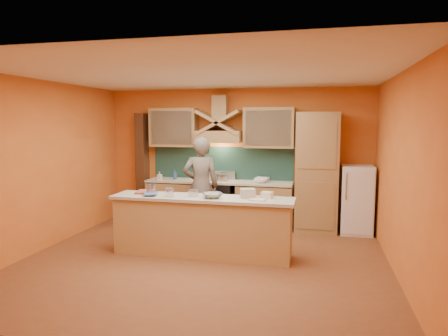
% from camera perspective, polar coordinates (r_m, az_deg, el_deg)
% --- Properties ---
extents(floor, '(5.50, 5.00, 0.01)m').
position_cam_1_polar(floor, '(6.24, -3.02, -13.22)').
color(floor, brown).
rests_on(floor, ground).
extents(ceiling, '(5.50, 5.00, 0.01)m').
position_cam_1_polar(ceiling, '(5.91, -3.19, 13.24)').
color(ceiling, white).
rests_on(ceiling, wall_back).
extents(wall_back, '(5.50, 0.02, 2.80)m').
position_cam_1_polar(wall_back, '(8.33, 1.75, 1.66)').
color(wall_back, orange).
rests_on(wall_back, floor).
extents(wall_front, '(5.50, 0.02, 2.80)m').
position_cam_1_polar(wall_front, '(3.62, -14.38, -4.97)').
color(wall_front, orange).
rests_on(wall_front, floor).
extents(wall_left, '(0.02, 5.00, 2.80)m').
position_cam_1_polar(wall_left, '(7.19, -24.63, 0.29)').
color(wall_left, orange).
rests_on(wall_left, floor).
extents(wall_right, '(0.02, 5.00, 2.80)m').
position_cam_1_polar(wall_right, '(5.78, 24.05, -1.07)').
color(wall_right, orange).
rests_on(wall_right, floor).
extents(base_cabinet_left, '(1.10, 0.60, 0.86)m').
position_cam_1_polar(base_cabinet_left, '(8.52, -6.97, -4.86)').
color(base_cabinet_left, '#A77F4C').
rests_on(base_cabinet_left, floor).
extents(base_cabinet_right, '(1.10, 0.60, 0.86)m').
position_cam_1_polar(base_cabinet_right, '(8.08, 5.84, -5.49)').
color(base_cabinet_right, '#A77F4C').
rests_on(base_cabinet_right, floor).
extents(counter_top, '(3.00, 0.62, 0.04)m').
position_cam_1_polar(counter_top, '(8.17, -0.75, -1.97)').
color(counter_top, beige).
rests_on(counter_top, base_cabinet_left).
extents(stove, '(0.60, 0.58, 0.90)m').
position_cam_1_polar(stove, '(8.24, -0.74, -5.06)').
color(stove, black).
rests_on(stove, floor).
extents(backsplash, '(3.00, 0.03, 0.70)m').
position_cam_1_polar(backsplash, '(8.40, -0.28, 0.67)').
color(backsplash, '#18362F').
rests_on(backsplash, wall_back).
extents(range_hood, '(0.92, 0.50, 0.24)m').
position_cam_1_polar(range_hood, '(8.13, -0.67, 4.51)').
color(range_hood, '#A77F4C').
rests_on(range_hood, wall_back).
extents(hood_chimney, '(0.30, 0.30, 0.50)m').
position_cam_1_polar(hood_chimney, '(8.23, -0.51, 8.57)').
color(hood_chimney, '#A77F4C').
rests_on(hood_chimney, wall_back).
extents(upper_cabinet_left, '(1.00, 0.35, 0.80)m').
position_cam_1_polar(upper_cabinet_left, '(8.49, -7.15, 5.76)').
color(upper_cabinet_left, '#A77F4C').
rests_on(upper_cabinet_left, wall_back).
extents(upper_cabinet_right, '(1.00, 0.35, 0.80)m').
position_cam_1_polar(upper_cabinet_right, '(8.02, 6.44, 5.73)').
color(upper_cabinet_right, '#A77F4C').
rests_on(upper_cabinet_right, wall_back).
extents(pantry_column, '(0.80, 0.60, 2.30)m').
position_cam_1_polar(pantry_column, '(7.89, 13.12, -0.60)').
color(pantry_column, '#A77F4C').
rests_on(pantry_column, floor).
extents(fridge, '(0.58, 0.60, 1.30)m').
position_cam_1_polar(fridge, '(8.00, 18.41, -4.30)').
color(fridge, white).
rests_on(fridge, floor).
extents(trim_column_left, '(0.20, 0.30, 2.30)m').
position_cam_1_polar(trim_column_left, '(8.86, -11.56, 0.20)').
color(trim_column_left, '#472816').
rests_on(trim_column_left, floor).
extents(island_body, '(2.80, 0.55, 0.88)m').
position_cam_1_polar(island_body, '(6.41, -3.15, -8.56)').
color(island_body, tan).
rests_on(island_body, floor).
extents(island_top, '(2.90, 0.62, 0.05)m').
position_cam_1_polar(island_top, '(6.30, -3.18, -4.34)').
color(island_top, beige).
rests_on(island_top, island_body).
extents(person, '(0.78, 0.64, 1.84)m').
position_cam_1_polar(person, '(7.54, -3.33, -2.55)').
color(person, '#70665B').
rests_on(person, floor).
extents(pot_large, '(0.29, 0.29, 0.15)m').
position_cam_1_polar(pot_large, '(8.22, -1.37, -1.38)').
color(pot_large, silver).
rests_on(pot_large, stove).
extents(pot_small, '(0.23, 0.23, 0.13)m').
position_cam_1_polar(pot_small, '(8.12, -0.19, -1.56)').
color(pot_small, '#B8B9C0').
rests_on(pot_small, stove).
extents(soap_bottle_a, '(0.09, 0.09, 0.18)m').
position_cam_1_polar(soap_bottle_a, '(8.32, -9.20, -1.12)').
color(soap_bottle_a, beige).
rests_on(soap_bottle_a, counter_top).
extents(soap_bottle_b, '(0.10, 0.10, 0.21)m').
position_cam_1_polar(soap_bottle_b, '(8.40, -7.04, -0.92)').
color(soap_bottle_b, '#314E87').
rests_on(soap_bottle_b, counter_top).
extents(bowl_back, '(0.32, 0.32, 0.08)m').
position_cam_1_polar(bowl_back, '(7.90, 5.17, -1.84)').
color(bowl_back, white).
rests_on(bowl_back, counter_top).
extents(dish_rack, '(0.28, 0.24, 0.09)m').
position_cam_1_polar(dish_rack, '(8.06, 5.49, -1.64)').
color(dish_rack, silver).
rests_on(dish_rack, counter_top).
extents(book_lower, '(0.32, 0.39, 0.03)m').
position_cam_1_polar(book_lower, '(6.80, -12.35, -3.33)').
color(book_lower, '#B35240').
rests_on(book_lower, island_top).
extents(book_upper, '(0.27, 0.32, 0.02)m').
position_cam_1_polar(book_upper, '(6.50, -11.33, -3.60)').
color(book_upper, '#446797').
rests_on(book_upper, island_top).
extents(jar_large, '(0.20, 0.20, 0.17)m').
position_cam_1_polar(jar_large, '(6.59, -10.38, -2.99)').
color(jar_large, silver).
rests_on(jar_large, island_top).
extents(jar_small, '(0.16, 0.16, 0.15)m').
position_cam_1_polar(jar_small, '(6.33, -7.80, -3.45)').
color(jar_small, white).
rests_on(jar_small, island_top).
extents(kitchen_scale, '(0.14, 0.14, 0.09)m').
position_cam_1_polar(kitchen_scale, '(6.29, -4.43, -3.70)').
color(kitchen_scale, silver).
rests_on(kitchen_scale, island_top).
extents(mixing_bowl, '(0.42, 0.42, 0.08)m').
position_cam_1_polar(mixing_bowl, '(6.18, -1.67, -3.95)').
color(mixing_bowl, silver).
rests_on(mixing_bowl, island_top).
extents(cloth, '(0.25, 0.20, 0.02)m').
position_cam_1_polar(cloth, '(6.04, 4.83, -4.52)').
color(cloth, beige).
rests_on(cloth, island_top).
extents(grocery_bag_a, '(0.26, 0.24, 0.14)m').
position_cam_1_polar(grocery_bag_a, '(6.19, 3.41, -3.63)').
color(grocery_bag_a, beige).
rests_on(grocery_bag_a, island_top).
extents(grocery_bag_b, '(0.19, 0.16, 0.10)m').
position_cam_1_polar(grocery_bag_b, '(6.18, 6.17, -3.87)').
color(grocery_bag_b, beige).
rests_on(grocery_bag_b, island_top).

